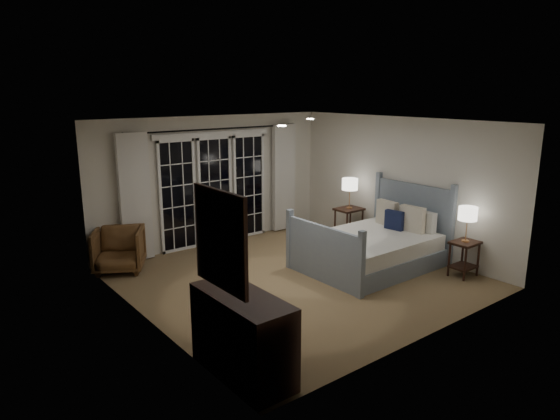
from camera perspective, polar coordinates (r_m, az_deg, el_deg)
floor at (r=8.15m, az=1.78°, el=-7.79°), size 5.00×5.00×0.00m
ceiling at (r=7.61m, az=1.92°, el=10.03°), size 5.00×5.00×0.00m
wall_left at (r=6.52m, az=-15.29°, el=-2.23°), size 0.02×5.00×2.50m
wall_right at (r=9.55m, az=13.45°, el=2.83°), size 0.02×5.00×2.50m
wall_back at (r=9.80m, az=-7.58°, el=3.35°), size 5.00×0.02×2.50m
wall_front at (r=6.15m, az=16.98°, el=-3.30°), size 5.00×0.02×2.50m
french_doors at (r=9.79m, az=-7.43°, el=2.40°), size 2.50×0.04×2.20m
curtain_rod at (r=9.58m, az=-7.46°, el=9.16°), size 3.50×0.03×0.03m
curtain_left at (r=9.00m, az=-16.24°, el=1.36°), size 0.55×0.10×2.25m
curtain_right at (r=10.64m, az=0.45°, el=3.73°), size 0.55×0.10×2.25m
downlight_a at (r=8.58m, az=3.47°, el=10.35°), size 0.12×0.12×0.01m
downlight_b at (r=6.92m, az=0.21°, el=9.59°), size 0.12×0.12×0.01m
bed at (r=8.73m, az=10.52°, el=-4.23°), size 2.27×1.63×1.33m
nightstand_left at (r=8.65m, az=20.30°, el=-4.69°), size 0.45×0.36×0.59m
nightstand_right at (r=10.07m, az=7.86°, el=-1.06°), size 0.52×0.42×0.68m
lamp_left at (r=8.48m, az=20.67°, el=-0.44°), size 0.30×0.30×0.57m
lamp_right at (r=9.91m, az=7.99°, el=2.91°), size 0.31×0.31×0.60m
armchair at (r=8.79m, az=-17.93°, el=-4.34°), size 1.08×1.09×0.73m
dresser at (r=5.43m, az=-4.30°, el=-14.09°), size 0.54×1.28×0.90m
mirror at (r=4.90m, az=-6.82°, el=-3.40°), size 0.05×0.85×1.00m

